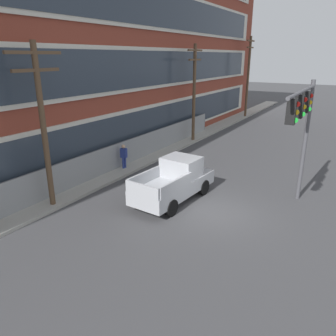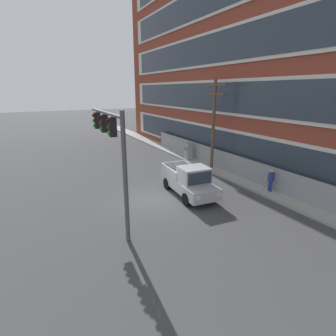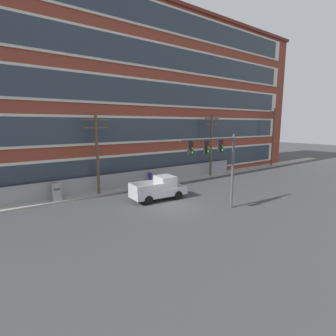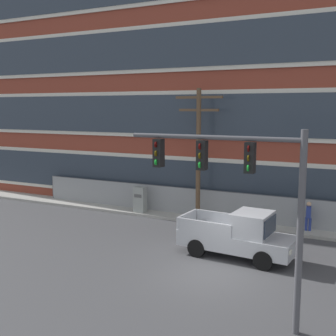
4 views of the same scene
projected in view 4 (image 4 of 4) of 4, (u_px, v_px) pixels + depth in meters
name	position (u px, v px, depth m)	size (l,w,h in m)	color
ground_plane	(210.00, 276.00, 16.38)	(160.00, 160.00, 0.00)	#424244
sidewalk_building_side	(258.00, 226.00, 23.06)	(80.00, 1.74, 0.16)	#9E9B93
brick_mill_building	(327.00, 50.00, 26.01)	(54.59, 11.10, 20.03)	brown
chain_link_fence	(268.00, 211.00, 23.05)	(30.30, 0.06, 1.76)	gray
traffic_signal_mast	(241.00, 182.00, 12.37)	(5.46, 0.43, 5.91)	#4C4C51
pickup_truck_silver	(239.00, 236.00, 18.28)	(5.16, 2.31, 2.09)	#B2B5BA
utility_pole_near_corner	(198.00, 148.00, 23.58)	(2.76, 0.26, 7.56)	brown
electrical_cabinet	(140.00, 201.00, 25.70)	(0.71, 0.54, 1.72)	#939993
pedestrian_near_cabinet	(308.00, 215.00, 21.75)	(0.32, 0.42, 1.69)	navy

